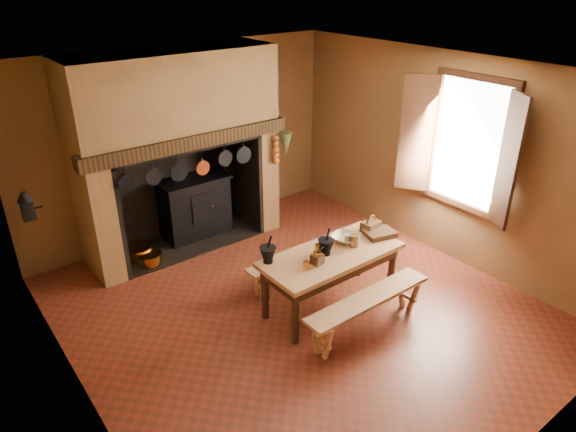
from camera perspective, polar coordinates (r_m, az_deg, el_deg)
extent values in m
plane|color=maroon|center=(6.35, 1.17, -10.20)|extent=(5.50, 5.50, 0.00)
plane|color=silver|center=(5.20, 1.46, 15.50)|extent=(5.50, 5.50, 0.00)
cube|color=olive|center=(7.81, -11.61, 8.04)|extent=(5.00, 0.02, 2.80)
cube|color=olive|center=(4.67, -23.49, -6.69)|extent=(0.02, 5.50, 2.80)
cube|color=olive|center=(7.35, 16.73, 6.31)|extent=(0.02, 5.50, 2.80)
cube|color=olive|center=(4.18, 26.25, -11.42)|extent=(5.00, 0.02, 2.80)
cube|color=olive|center=(6.90, -21.37, 4.29)|extent=(0.30, 0.90, 2.80)
cube|color=olive|center=(7.89, -3.90, 8.70)|extent=(0.30, 0.90, 2.80)
cube|color=olive|center=(7.08, -12.69, 12.82)|extent=(2.20, 0.90, 1.20)
cube|color=#30200D|center=(6.87, -10.79, 8.16)|extent=(2.95, 0.22, 0.18)
cube|color=black|center=(7.87, -13.05, 3.37)|extent=(2.20, 0.06, 1.60)
cube|color=black|center=(7.86, -11.14, -2.86)|extent=(2.20, 0.90, 0.02)
cube|color=black|center=(7.88, -10.32, 0.89)|extent=(1.00, 0.50, 0.90)
cube|color=black|center=(7.68, -10.53, 4.01)|extent=(1.04, 0.54, 0.04)
cube|color=black|center=(7.63, -9.45, 0.91)|extent=(0.35, 0.02, 0.45)
cylinder|color=black|center=(7.83, -7.23, 7.26)|extent=(0.10, 0.10, 0.70)
cylinder|color=#B57929|center=(7.55, -10.37, 0.56)|extent=(0.03, 0.03, 0.03)
cylinder|color=#B57929|center=(7.68, -8.40, 1.15)|extent=(0.03, 0.03, 0.03)
cylinder|color=#B57929|center=(7.57, -16.22, -3.90)|extent=(0.40, 0.40, 0.20)
cylinder|color=#B57929|center=(7.39, -15.10, -4.64)|extent=(0.34, 0.34, 0.18)
cube|color=black|center=(7.61, -17.88, -4.16)|extent=(0.18, 0.18, 0.16)
cone|color=#4F592A|center=(7.63, -0.27, 7.98)|extent=(0.20, 0.20, 0.35)
cube|color=white|center=(7.04, 19.55, 7.62)|extent=(0.02, 1.00, 1.60)
cube|color=#3C1F13|center=(6.81, 20.48, 14.26)|extent=(0.08, 1.16, 0.08)
cube|color=#3C1F13|center=(7.30, 18.44, 1.34)|extent=(0.08, 1.16, 0.08)
cube|color=#3C1F13|center=(6.52, 23.30, 5.57)|extent=(0.29, 0.39, 1.60)
cube|color=#3C1F13|center=(7.23, 14.06, 8.82)|extent=(0.29, 0.39, 1.60)
cube|color=black|center=(6.03, -26.97, 0.61)|extent=(0.12, 0.12, 0.22)
cone|color=black|center=(5.97, -27.26, 1.91)|extent=(0.16, 0.16, 0.10)
cylinder|color=black|center=(6.04, -26.16, 0.84)|extent=(0.12, 0.02, 0.02)
cube|color=tan|center=(6.02, 4.87, -4.34)|extent=(1.71, 0.76, 0.06)
cube|color=#3C1F13|center=(6.07, 4.84, -5.12)|extent=(1.60, 0.65, 0.13)
cylinder|color=#3C1F13|center=(5.64, 0.86, -11.19)|extent=(0.09, 0.09, 0.68)
cylinder|color=#3C1F13|center=(6.53, 11.42, -6.00)|extent=(0.09, 0.09, 0.68)
cylinder|color=#3C1F13|center=(6.01, -2.57, -8.57)|extent=(0.09, 0.09, 0.68)
cylinder|color=#3C1F13|center=(6.85, 7.88, -4.05)|extent=(0.09, 0.09, 0.68)
cube|color=tan|center=(5.80, 8.95, -9.04)|extent=(1.67, 0.29, 0.04)
cube|color=tan|center=(6.63, 0.86, -4.49)|extent=(1.42, 0.25, 0.04)
cylinder|color=black|center=(5.81, -2.24, -5.01)|extent=(0.11, 0.11, 0.03)
cone|color=black|center=(5.76, -2.25, -4.19)|extent=(0.19, 0.19, 0.16)
cylinder|color=black|center=(5.70, -2.09, -2.94)|extent=(0.08, 0.03, 0.16)
cylinder|color=black|center=(5.97, 4.21, -4.12)|extent=(0.11, 0.11, 0.03)
cone|color=black|center=(5.92, 4.24, -3.32)|extent=(0.19, 0.19, 0.16)
cylinder|color=black|center=(5.87, 4.44, -2.10)|extent=(0.08, 0.04, 0.16)
cube|color=#3C1F13|center=(5.76, 3.26, -4.81)|extent=(0.14, 0.14, 0.12)
cylinder|color=#B57929|center=(5.72, 3.28, -4.16)|extent=(0.09, 0.09, 0.03)
cylinder|color=black|center=(5.73, 3.67, -3.70)|extent=(0.10, 0.04, 0.03)
cylinder|color=#B57929|center=(5.69, 2.06, -5.44)|extent=(0.10, 0.10, 0.08)
cylinder|color=#B57929|center=(6.00, 3.40, -3.58)|extent=(0.11, 0.11, 0.10)
imported|color=#BFBA93|center=(6.26, 6.37, -2.46)|extent=(0.41, 0.41, 0.08)
cylinder|color=brown|center=(6.15, 7.33, -2.70)|extent=(0.15, 0.15, 0.15)
cylinder|color=beige|center=(6.17, 6.58, -2.61)|extent=(0.10, 0.10, 0.13)
cube|color=#522D18|center=(6.52, 9.16, -1.13)|extent=(0.25, 0.19, 0.13)
torus|color=#522D18|center=(6.49, 9.20, -0.63)|extent=(0.19, 0.04, 0.18)
cube|color=#3C1F13|center=(6.44, 10.16, -1.91)|extent=(0.42, 0.35, 0.06)
imported|color=#B57929|center=(5.80, 3.58, -4.75)|extent=(0.14, 0.14, 0.09)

